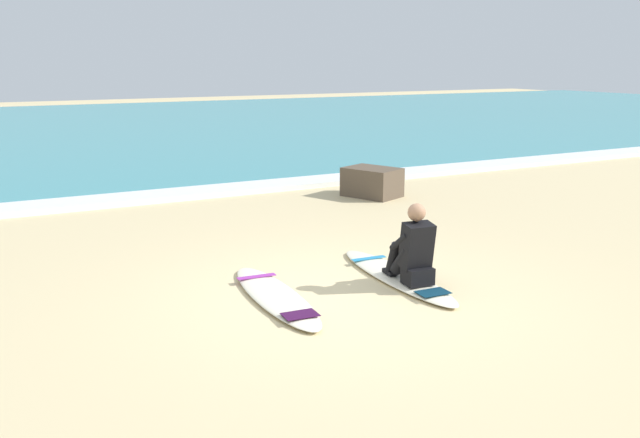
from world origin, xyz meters
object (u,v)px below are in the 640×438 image
surfboard_spare_near (275,296)px  shoreline_rock (372,182)px  surfboard_main (396,276)px  surfer_seated (413,252)px

surfboard_spare_near → shoreline_rock: size_ratio=2.27×
surfboard_main → surfboard_spare_near: 1.62m
surfer_seated → surfboard_spare_near: 1.70m
surfboard_spare_near → shoreline_rock: shoreline_rock is taller
surfboard_spare_near → shoreline_rock: 6.08m
surfboard_main → surfer_seated: bearing=-92.1°
surfboard_main → surfboard_spare_near: bearing=179.0°
surfboard_spare_near → shoreline_rock: (4.10, 4.49, 0.25)m
surfboard_spare_near → shoreline_rock: bearing=47.6°
surfboard_main → shoreline_rock: size_ratio=2.43×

